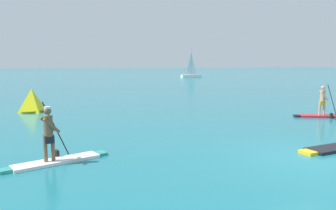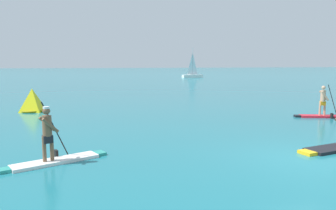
{
  "view_description": "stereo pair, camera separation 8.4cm",
  "coord_description": "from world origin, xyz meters",
  "px_view_note": "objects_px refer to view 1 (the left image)",
  "views": [
    {
      "loc": [
        -6.85,
        -8.01,
        2.88
      ],
      "look_at": [
        -2.16,
        8.04,
        0.75
      ],
      "focal_mm": 34.81,
      "sensor_mm": 36.0,
      "label": 1
    },
    {
      "loc": [
        -6.77,
        -8.03,
        2.88
      ],
      "look_at": [
        -2.16,
        8.04,
        0.75
      ],
      "focal_mm": 34.81,
      "sensor_mm": 36.0,
      "label": 2
    }
  ],
  "objects_px": {
    "paddleboarder_far_right": "(323,110)",
    "race_marker_buoy": "(32,101)",
    "sailboat_right_horizon": "(191,73)",
    "paddleboarder_near_left": "(54,150)"
  },
  "relations": [
    {
      "from": "paddleboarder_near_left",
      "to": "paddleboarder_far_right",
      "type": "distance_m",
      "value": 14.32
    },
    {
      "from": "race_marker_buoy",
      "to": "sailboat_right_horizon",
      "type": "xyz_separation_m",
      "value": [
        26.44,
        43.76,
        0.21
      ]
    },
    {
      "from": "paddleboarder_far_right",
      "to": "sailboat_right_horizon",
      "type": "bearing_deg",
      "value": 97.31
    },
    {
      "from": "paddleboarder_near_left",
      "to": "race_marker_buoy",
      "type": "distance_m",
      "value": 11.4
    },
    {
      "from": "race_marker_buoy",
      "to": "sailboat_right_horizon",
      "type": "distance_m",
      "value": 51.13
    },
    {
      "from": "race_marker_buoy",
      "to": "paddleboarder_far_right",
      "type": "bearing_deg",
      "value": -23.34
    },
    {
      "from": "race_marker_buoy",
      "to": "sailboat_right_horizon",
      "type": "bearing_deg",
      "value": 58.86
    },
    {
      "from": "paddleboarder_far_right",
      "to": "race_marker_buoy",
      "type": "xyz_separation_m",
      "value": [
        -15.39,
        6.64,
        0.25
      ]
    },
    {
      "from": "race_marker_buoy",
      "to": "sailboat_right_horizon",
      "type": "relative_size",
      "value": 0.28
    },
    {
      "from": "paddleboarder_near_left",
      "to": "paddleboarder_far_right",
      "type": "bearing_deg",
      "value": -2.8
    }
  ]
}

